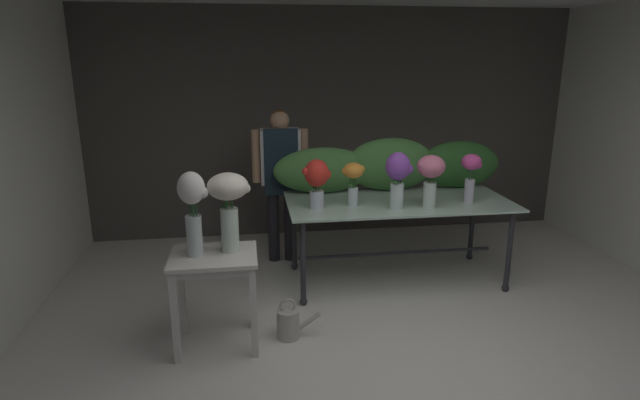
{
  "coord_description": "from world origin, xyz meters",
  "views": [
    {
      "loc": [
        -1.05,
        -2.75,
        2.17
      ],
      "look_at": [
        -0.46,
        1.36,
        1.0
      ],
      "focal_mm": 28.89,
      "sensor_mm": 36.0,
      "label": 1
    }
  ],
  "objects_px": {
    "florist": "(281,170)",
    "vase_cream_lisianthus_tall": "(229,201)",
    "vase_fuchsia_peonies": "(471,172)",
    "watering_can": "(289,323)",
    "vase_violet_freesia": "(398,175)",
    "vase_rosy_ranunculus": "(430,174)",
    "vase_scarlet_lilies": "(317,179)",
    "side_table_white": "(214,269)",
    "vase_white_roses_tall": "(193,208)",
    "display_table_glass": "(398,211)",
    "vase_sunset_hydrangea": "(353,178)"
  },
  "relations": [
    {
      "from": "watering_can",
      "to": "vase_rosy_ranunculus",
      "type": "bearing_deg",
      "value": 26.15
    },
    {
      "from": "vase_white_roses_tall",
      "to": "vase_sunset_hydrangea",
      "type": "bearing_deg",
      "value": 31.74
    },
    {
      "from": "vase_scarlet_lilies",
      "to": "side_table_white",
      "type": "bearing_deg",
      "value": -138.06
    },
    {
      "from": "vase_violet_freesia",
      "to": "vase_sunset_hydrangea",
      "type": "xyz_separation_m",
      "value": [
        -0.37,
        0.15,
        -0.05
      ]
    },
    {
      "from": "vase_white_roses_tall",
      "to": "watering_can",
      "type": "relative_size",
      "value": 1.8
    },
    {
      "from": "vase_rosy_ranunculus",
      "to": "vase_sunset_hydrangea",
      "type": "relative_size",
      "value": 1.2
    },
    {
      "from": "vase_scarlet_lilies",
      "to": "vase_white_roses_tall",
      "type": "xyz_separation_m",
      "value": [
        -1.01,
        -0.8,
        0.02
      ]
    },
    {
      "from": "display_table_glass",
      "to": "side_table_white",
      "type": "xyz_separation_m",
      "value": [
        -1.7,
        -0.96,
        -0.09
      ]
    },
    {
      "from": "display_table_glass",
      "to": "vase_scarlet_lilies",
      "type": "relative_size",
      "value": 4.72
    },
    {
      "from": "side_table_white",
      "to": "vase_violet_freesia",
      "type": "height_order",
      "value": "vase_violet_freesia"
    },
    {
      "from": "vase_sunset_hydrangea",
      "to": "vase_cream_lisianthus_tall",
      "type": "distance_m",
      "value": 1.35
    },
    {
      "from": "vase_scarlet_lilies",
      "to": "vase_white_roses_tall",
      "type": "height_order",
      "value": "vase_white_roses_tall"
    },
    {
      "from": "vase_white_roses_tall",
      "to": "vase_cream_lisianthus_tall",
      "type": "relative_size",
      "value": 1.05
    },
    {
      "from": "vase_rosy_ranunculus",
      "to": "vase_white_roses_tall",
      "type": "relative_size",
      "value": 0.77
    },
    {
      "from": "display_table_glass",
      "to": "vase_rosy_ranunculus",
      "type": "distance_m",
      "value": 0.55
    },
    {
      "from": "florist",
      "to": "vase_cream_lisianthus_tall",
      "type": "distance_m",
      "value": 1.67
    },
    {
      "from": "vase_scarlet_lilies",
      "to": "vase_violet_freesia",
      "type": "distance_m",
      "value": 0.72
    },
    {
      "from": "side_table_white",
      "to": "vase_scarlet_lilies",
      "type": "relative_size",
      "value": 1.64
    },
    {
      "from": "display_table_glass",
      "to": "vase_white_roses_tall",
      "type": "bearing_deg",
      "value": -152.27
    },
    {
      "from": "florist",
      "to": "vase_cream_lisianthus_tall",
      "type": "xyz_separation_m",
      "value": [
        -0.49,
        -1.59,
        0.12
      ]
    },
    {
      "from": "vase_cream_lisianthus_tall",
      "to": "watering_can",
      "type": "height_order",
      "value": "vase_cream_lisianthus_tall"
    },
    {
      "from": "vase_cream_lisianthus_tall",
      "to": "florist",
      "type": "bearing_deg",
      "value": 72.86
    },
    {
      "from": "vase_rosy_ranunculus",
      "to": "vase_scarlet_lilies",
      "type": "xyz_separation_m",
      "value": [
        -1.01,
        0.13,
        -0.05
      ]
    },
    {
      "from": "florist",
      "to": "vase_fuchsia_peonies",
      "type": "bearing_deg",
      "value": -26.57
    },
    {
      "from": "display_table_glass",
      "to": "florist",
      "type": "relative_size",
      "value": 1.31
    },
    {
      "from": "vase_sunset_hydrangea",
      "to": "vase_cream_lisianthus_tall",
      "type": "bearing_deg",
      "value": -144.47
    },
    {
      "from": "vase_violet_freesia",
      "to": "vase_white_roses_tall",
      "type": "height_order",
      "value": "vase_white_roses_tall"
    },
    {
      "from": "display_table_glass",
      "to": "vase_cream_lisianthus_tall",
      "type": "height_order",
      "value": "vase_cream_lisianthus_tall"
    },
    {
      "from": "vase_cream_lisianthus_tall",
      "to": "vase_scarlet_lilies",
      "type": "bearing_deg",
      "value": 44.52
    },
    {
      "from": "vase_fuchsia_peonies",
      "to": "vase_white_roses_tall",
      "type": "bearing_deg",
      "value": -162.29
    },
    {
      "from": "vase_violet_freesia",
      "to": "vase_sunset_hydrangea",
      "type": "distance_m",
      "value": 0.41
    },
    {
      "from": "display_table_glass",
      "to": "vase_violet_freesia",
      "type": "relative_size",
      "value": 4.11
    },
    {
      "from": "vase_rosy_ranunculus",
      "to": "vase_cream_lisianthus_tall",
      "type": "height_order",
      "value": "vase_cream_lisianthus_tall"
    },
    {
      "from": "vase_scarlet_lilies",
      "to": "vase_sunset_hydrangea",
      "type": "bearing_deg",
      "value": 6.51
    },
    {
      "from": "display_table_glass",
      "to": "vase_white_roses_tall",
      "type": "xyz_separation_m",
      "value": [
        -1.82,
        -0.96,
        0.39
      ]
    },
    {
      "from": "side_table_white",
      "to": "watering_can",
      "type": "relative_size",
      "value": 2.11
    },
    {
      "from": "vase_violet_freesia",
      "to": "vase_white_roses_tall",
      "type": "bearing_deg",
      "value": -158.4
    },
    {
      "from": "side_table_white",
      "to": "vase_rosy_ranunculus",
      "type": "height_order",
      "value": "vase_rosy_ranunculus"
    },
    {
      "from": "vase_cream_lisianthus_tall",
      "to": "watering_can",
      "type": "relative_size",
      "value": 1.71
    },
    {
      "from": "vase_sunset_hydrangea",
      "to": "vase_fuchsia_peonies",
      "type": "distance_m",
      "value": 1.11
    },
    {
      "from": "side_table_white",
      "to": "vase_sunset_hydrangea",
      "type": "height_order",
      "value": "vase_sunset_hydrangea"
    },
    {
      "from": "vase_rosy_ranunculus",
      "to": "vase_scarlet_lilies",
      "type": "bearing_deg",
      "value": 172.87
    },
    {
      "from": "vase_violet_freesia",
      "to": "vase_cream_lisianthus_tall",
      "type": "height_order",
      "value": "same"
    },
    {
      "from": "vase_scarlet_lilies",
      "to": "florist",
      "type": "bearing_deg",
      "value": 107.66
    },
    {
      "from": "vase_white_roses_tall",
      "to": "side_table_white",
      "type": "bearing_deg",
      "value": 0.18
    },
    {
      "from": "florist",
      "to": "vase_rosy_ranunculus",
      "type": "bearing_deg",
      "value": -37.17
    },
    {
      "from": "vase_sunset_hydrangea",
      "to": "display_table_glass",
      "type": "bearing_deg",
      "value": 14.45
    },
    {
      "from": "vase_violet_freesia",
      "to": "vase_fuchsia_peonies",
      "type": "distance_m",
      "value": 0.74
    },
    {
      "from": "watering_can",
      "to": "vase_sunset_hydrangea",
      "type": "bearing_deg",
      "value": 50.7
    },
    {
      "from": "vase_fuchsia_peonies",
      "to": "watering_can",
      "type": "relative_size",
      "value": 1.32
    }
  ]
}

